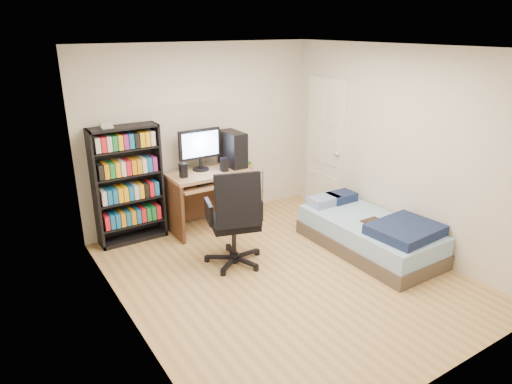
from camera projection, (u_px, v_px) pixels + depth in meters
room at (286, 171)px, 4.82m from camera, size 3.58×4.08×2.58m
media_shelf at (128, 184)px, 5.84m from camera, size 0.86×0.29×1.60m
computer_desk at (214, 174)px, 6.33m from camera, size 1.11×0.64×1.40m
office_chair at (235, 235)px, 5.36m from camera, size 0.89×0.89×1.20m
wire_cart at (242, 180)px, 6.67m from camera, size 0.56×0.42×0.86m
bed at (370, 234)px, 5.75m from camera, size 0.91×1.82×0.52m
door at (325, 146)px, 6.84m from camera, size 0.12×0.80×2.00m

